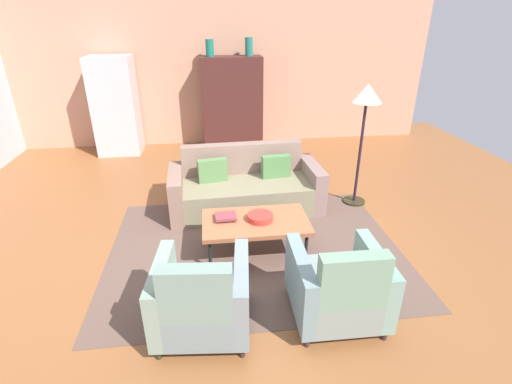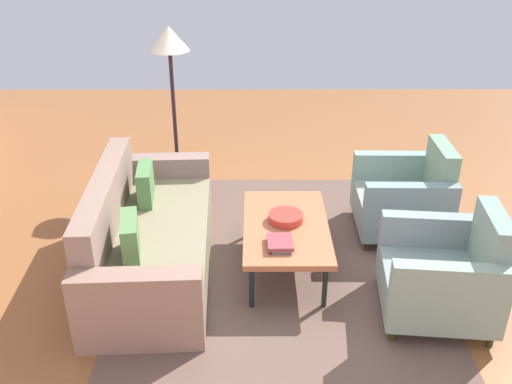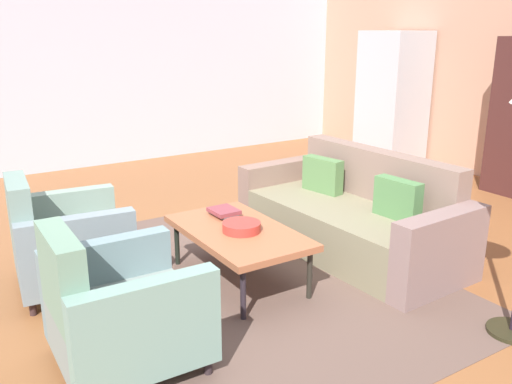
{
  "view_description": "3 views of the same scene",
  "coord_description": "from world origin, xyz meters",
  "px_view_note": "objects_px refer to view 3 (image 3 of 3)",
  "views": [
    {
      "loc": [
        -0.38,
        -3.67,
        2.54
      ],
      "look_at": [
        0.13,
        0.4,
        0.59
      ],
      "focal_mm": 26.32,
      "sensor_mm": 36.0,
      "label": 1
    },
    {
      "loc": [
        -3.94,
        0.26,
        2.81
      ],
      "look_at": [
        0.2,
        0.25,
        0.67
      ],
      "focal_mm": 39.63,
      "sensor_mm": 36.0,
      "label": 2
    },
    {
      "loc": [
        3.45,
        -1.97,
        1.9
      ],
      "look_at": [
        -0.21,
        0.35,
        0.59
      ],
      "focal_mm": 38.46,
      "sensor_mm": 36.0,
      "label": 3
    }
  ],
  "objects_px": {
    "armchair_left": "(63,245)",
    "armchair_right": "(116,313)",
    "coffee_table": "(239,234)",
    "couch": "(354,218)",
    "refrigerator": "(392,98)",
    "fruit_bowl": "(242,227)",
    "book_stack": "(224,212)"
  },
  "relations": [
    {
      "from": "couch",
      "to": "coffee_table",
      "type": "xyz_separation_m",
      "value": [
        0.0,
        -1.19,
        0.1
      ]
    },
    {
      "from": "coffee_table",
      "to": "couch",
      "type": "bearing_deg",
      "value": 90.19
    },
    {
      "from": "couch",
      "to": "refrigerator",
      "type": "relative_size",
      "value": 1.16
    },
    {
      "from": "coffee_table",
      "to": "fruit_bowl",
      "type": "distance_m",
      "value": 0.09
    },
    {
      "from": "coffee_table",
      "to": "book_stack",
      "type": "relative_size",
      "value": 4.94
    },
    {
      "from": "coffee_table",
      "to": "armchair_right",
      "type": "relative_size",
      "value": 1.36
    },
    {
      "from": "coffee_table",
      "to": "book_stack",
      "type": "xyz_separation_m",
      "value": [
        -0.33,
        0.06,
        0.07
      ]
    },
    {
      "from": "armchair_right",
      "to": "book_stack",
      "type": "distance_m",
      "value": 1.54
    },
    {
      "from": "armchair_left",
      "to": "book_stack",
      "type": "relative_size",
      "value": 3.63
    },
    {
      "from": "fruit_bowl",
      "to": "refrigerator",
      "type": "height_order",
      "value": "refrigerator"
    },
    {
      "from": "book_stack",
      "to": "refrigerator",
      "type": "xyz_separation_m",
      "value": [
        -1.91,
        3.83,
        0.47
      ]
    },
    {
      "from": "couch",
      "to": "armchair_right",
      "type": "relative_size",
      "value": 2.43
    },
    {
      "from": "coffee_table",
      "to": "fruit_bowl",
      "type": "height_order",
      "value": "fruit_bowl"
    },
    {
      "from": "couch",
      "to": "book_stack",
      "type": "height_order",
      "value": "couch"
    },
    {
      "from": "armchair_left",
      "to": "book_stack",
      "type": "distance_m",
      "value": 1.26
    },
    {
      "from": "coffee_table",
      "to": "book_stack",
      "type": "height_order",
      "value": "book_stack"
    },
    {
      "from": "couch",
      "to": "refrigerator",
      "type": "height_order",
      "value": "refrigerator"
    },
    {
      "from": "fruit_bowl",
      "to": "refrigerator",
      "type": "xyz_separation_m",
      "value": [
        -2.3,
        3.89,
        0.46
      ]
    },
    {
      "from": "armchair_right",
      "to": "refrigerator",
      "type": "distance_m",
      "value": 5.83
    },
    {
      "from": "couch",
      "to": "refrigerator",
      "type": "distance_m",
      "value": 3.57
    },
    {
      "from": "armchair_left",
      "to": "armchair_right",
      "type": "height_order",
      "value": "same"
    },
    {
      "from": "fruit_bowl",
      "to": "armchair_left",
      "type": "bearing_deg",
      "value": -119.48
    },
    {
      "from": "couch",
      "to": "fruit_bowl",
      "type": "relative_size",
      "value": 7.36
    },
    {
      "from": "couch",
      "to": "coffee_table",
      "type": "distance_m",
      "value": 1.19
    },
    {
      "from": "armchair_left",
      "to": "fruit_bowl",
      "type": "xyz_separation_m",
      "value": [
        0.66,
        1.17,
        0.12
      ]
    },
    {
      "from": "coffee_table",
      "to": "armchair_left",
      "type": "distance_m",
      "value": 1.32
    },
    {
      "from": "couch",
      "to": "coffee_table",
      "type": "bearing_deg",
      "value": 87.55
    },
    {
      "from": "coffee_table",
      "to": "refrigerator",
      "type": "distance_m",
      "value": 4.52
    },
    {
      "from": "armchair_left",
      "to": "book_stack",
      "type": "height_order",
      "value": "armchair_left"
    },
    {
      "from": "coffee_table",
      "to": "armchair_left",
      "type": "height_order",
      "value": "armchair_left"
    },
    {
      "from": "book_stack",
      "to": "refrigerator",
      "type": "distance_m",
      "value": 4.31
    },
    {
      "from": "coffee_table",
      "to": "armchair_left",
      "type": "bearing_deg",
      "value": -117.48
    }
  ]
}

